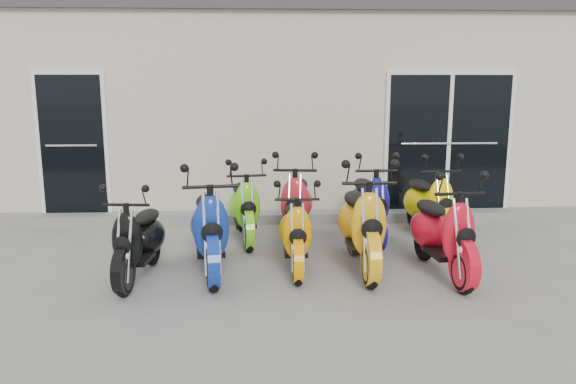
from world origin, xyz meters
name	(u,v)px	position (x,y,z in m)	size (l,w,h in m)	color
ground	(290,262)	(0.00, 0.00, 0.00)	(80.00, 80.00, 0.00)	gray
building	(277,108)	(0.00, 5.20, 1.60)	(14.00, 6.00, 3.20)	beige
roof_cap	(276,24)	(0.00, 5.20, 3.28)	(14.20, 6.20, 0.16)	#3F3F42
front_step	(283,217)	(0.00, 2.02, 0.07)	(14.00, 0.40, 0.15)	gray
door_left	(73,141)	(-3.20, 2.17, 1.26)	(1.07, 0.08, 2.22)	black
door_right	(448,139)	(2.60, 2.17, 1.26)	(2.02, 0.08, 2.22)	black
scooter_front_black	(138,229)	(-1.69, -0.48, 0.57)	(0.56, 1.54, 1.14)	black
scooter_front_blue	(209,216)	(-0.94, -0.30, 0.67)	(0.66, 1.80, 1.33)	#11319B
scooter_front_orange_a	(295,223)	(0.04, -0.25, 0.56)	(0.55, 1.52, 1.12)	#FF9F00
scooter_front_orange_b	(362,212)	(0.80, -0.28, 0.68)	(0.67, 1.83, 1.35)	#FEAE12
scooter_front_red	(443,221)	(1.67, -0.53, 0.63)	(0.62, 1.70, 1.25)	red
scooter_back_green	(244,198)	(-0.58, 0.99, 0.60)	(0.59, 1.61, 1.19)	#6EDA19
scooter_back_red	(297,195)	(0.13, 0.93, 0.65)	(0.64, 1.75, 1.29)	red
scooter_back_blue	(369,195)	(1.13, 0.94, 0.64)	(0.63, 1.72, 1.27)	navy
scooter_back_yellow	(429,195)	(1.96, 0.96, 0.62)	(0.61, 1.69, 1.25)	#FFE303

